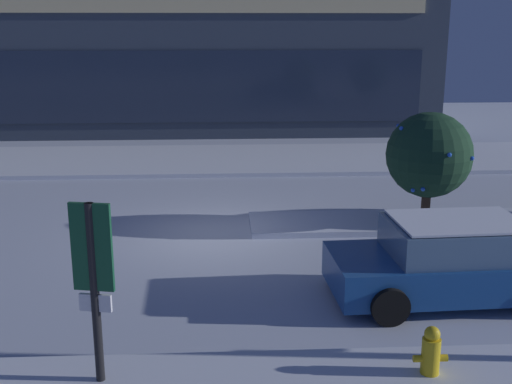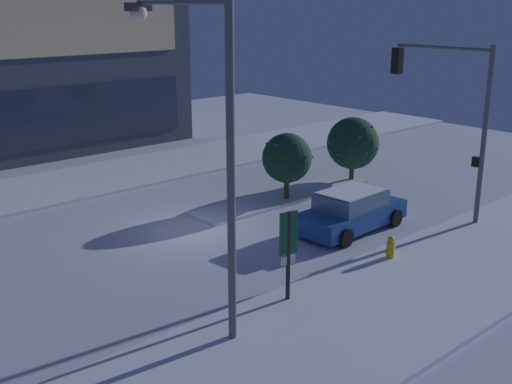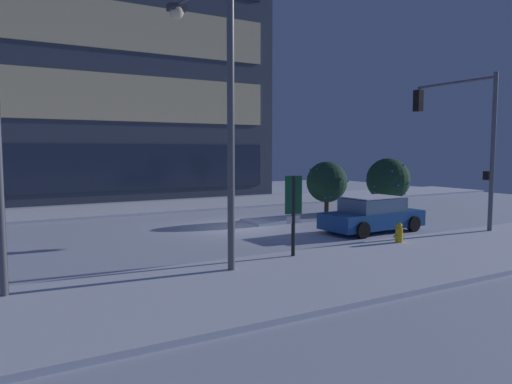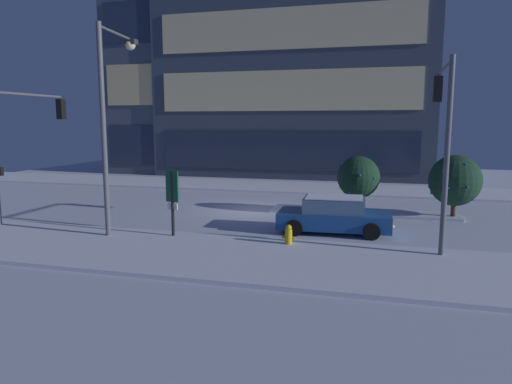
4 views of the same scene
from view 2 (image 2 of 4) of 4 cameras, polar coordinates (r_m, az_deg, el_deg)
ground at (r=23.55m, az=-5.93°, el=-3.43°), size 52.00×52.00×0.00m
curb_strip_near at (r=17.92m, az=10.64°, el=-10.05°), size 52.00×5.20×0.14m
curb_strip_far at (r=30.48m, az=-15.44°, el=0.83°), size 52.00×5.20×0.14m
median_strip at (r=27.23m, az=2.53°, el=-0.43°), size 9.00×1.80×0.14m
car_near at (r=23.54m, az=8.37°, el=-1.70°), size 4.68×2.25×1.49m
traffic_light_corner_near_right at (r=25.04m, az=16.63°, el=7.75°), size 0.32×4.31×6.58m
street_lamp_arched at (r=14.92m, az=-4.72°, el=5.95°), size 0.77×3.23×8.12m
fire_hydrant at (r=21.06m, az=11.81°, el=-4.98°), size 0.48×0.26×0.85m
parking_info_sign at (r=17.37m, az=2.88°, el=-4.85°), size 0.55×0.17×2.66m
decorated_tree_median at (r=29.62m, az=8.57°, el=4.29°), size 2.38×2.37×3.01m
decorated_tree_left_of_median at (r=26.34m, az=2.76°, el=3.01°), size 2.04×2.08×2.88m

